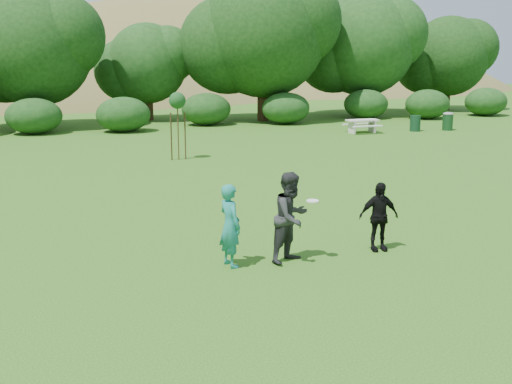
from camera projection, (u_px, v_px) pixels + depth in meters
ground at (307, 272)px, 13.40m from camera, size 120.00×120.00×0.00m
player_teal at (230, 226)px, 13.61m from camera, size 0.55×0.72×1.80m
player_grey at (291, 217)px, 13.90m from camera, size 1.21×1.12×1.99m
player_black at (379, 217)px, 14.72m from camera, size 0.99×0.52×1.61m
trash_can_near at (415, 123)px, 36.74m from camera, size 0.60×0.60×0.90m
frisbee at (313, 201)px, 13.82m from camera, size 0.27×0.27×0.03m
sapling at (177, 102)px, 26.73m from camera, size 0.70×0.70×2.85m
picnic_table at (362, 124)px, 35.94m from camera, size 1.80×1.48×0.76m
trash_can_lidded at (448, 121)px, 37.16m from camera, size 0.60×0.60×1.05m
hillside at (62, 189)px, 78.28m from camera, size 150.00×72.00×52.00m
tree_row at (157, 45)px, 39.66m from camera, size 53.92×10.38×9.62m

